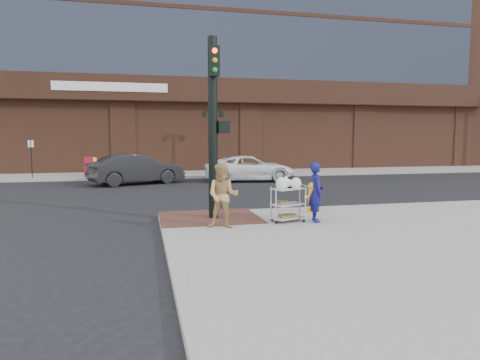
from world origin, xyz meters
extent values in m
plane|color=black|center=(0.00, 0.00, 0.00)|extent=(220.00, 220.00, 0.00)
cube|color=gray|center=(12.50, 32.00, 0.07)|extent=(65.00, 36.00, 0.15)
cube|color=#4F2B25|center=(-0.60, 0.90, 0.16)|extent=(2.80, 2.40, 0.01)
cube|color=brown|center=(5.00, 31.00, 14.15)|extent=(42.00, 26.00, 28.00)
cube|color=slate|center=(40.00, 38.00, 9.00)|extent=(14.00, 20.00, 18.00)
cylinder|color=black|center=(2.00, 16.00, 2.15)|extent=(0.16, 0.16, 4.00)
cube|color=black|center=(2.00, 16.00, 4.05)|extent=(1.20, 0.06, 0.06)
cube|color=black|center=(1.45, 16.00, 3.85)|extent=(0.22, 0.22, 0.35)
cube|color=black|center=(2.55, 16.00, 3.85)|extent=(0.22, 0.22, 0.35)
cylinder|color=black|center=(-8.50, 15.00, 1.25)|extent=(0.05, 0.05, 2.20)
cylinder|color=black|center=(-0.50, 0.80, 2.65)|extent=(0.26, 0.26, 5.00)
cube|color=black|center=(-0.20, 0.80, 2.70)|extent=(0.32, 0.28, 0.34)
cube|color=#FF260C|center=(-0.04, 0.80, 2.70)|extent=(0.02, 0.18, 0.22)
cube|color=black|center=(-0.50, 0.52, 4.45)|extent=(0.28, 0.18, 0.80)
imported|color=navy|center=(2.12, -0.32, 0.95)|extent=(0.48, 0.65, 1.60)
imported|color=tan|center=(-0.48, -0.57, 0.97)|extent=(0.96, 0.85, 1.64)
imported|color=black|center=(-2.72, 11.62, 0.79)|extent=(5.05, 3.32, 1.57)
imported|color=white|center=(3.37, 11.79, 0.70)|extent=(5.24, 2.86, 1.39)
cube|color=#AEAFB4|center=(1.38, -0.17, 1.05)|extent=(1.01, 0.80, 0.03)
cube|color=#AEAFB4|center=(1.38, -0.17, 0.62)|extent=(1.01, 0.80, 0.03)
cube|color=#AEAFB4|center=(1.38, -0.17, 0.26)|extent=(1.01, 0.80, 0.03)
cube|color=black|center=(1.48, -0.12, 1.21)|extent=(0.22, 0.14, 0.32)
cube|color=brown|center=(1.26, -0.17, 0.67)|extent=(0.30, 0.34, 0.08)
cube|color=brown|center=(1.38, -0.17, 0.31)|extent=(0.45, 0.36, 0.07)
cylinder|color=#EAA413|center=(2.56, 1.04, 0.19)|extent=(0.30, 0.30, 0.09)
cylinder|color=#EAA413|center=(2.56, 1.04, 0.58)|extent=(0.22, 0.22, 0.67)
sphere|color=#EAA413|center=(2.56, 1.04, 0.95)|extent=(0.24, 0.24, 0.24)
cylinder|color=#EAA413|center=(2.56, 1.04, 0.63)|extent=(0.43, 0.10, 0.10)
cube|color=#A4122A|center=(-5.45, 14.83, 0.72)|extent=(0.55, 0.51, 1.15)
cube|color=#FFFB1C|center=(-5.33, 15.26, 0.69)|extent=(0.59, 0.56, 1.09)
cube|color=#1845A0|center=(-4.07, 14.99, 0.68)|extent=(0.48, 0.44, 1.06)
camera|label=1|loc=(-2.43, -10.99, 2.44)|focal=32.00mm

